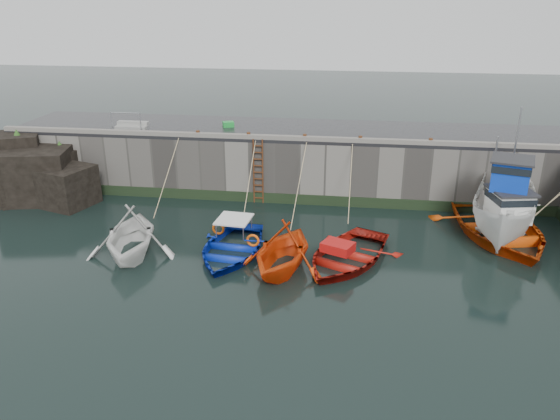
# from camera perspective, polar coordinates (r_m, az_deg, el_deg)

# --- Properties ---
(ground) EXTENTS (120.00, 120.00, 0.00)m
(ground) POSITION_cam_1_polar(r_m,az_deg,el_deg) (17.87, -1.39, -10.84)
(ground) COLOR black
(ground) RESTS_ON ground
(quay_back) EXTENTS (30.00, 5.00, 3.00)m
(quay_back) POSITION_cam_1_polar(r_m,az_deg,el_deg) (28.64, 2.57, 5.23)
(quay_back) COLOR slate
(quay_back) RESTS_ON ground
(road_back) EXTENTS (30.00, 5.00, 0.16)m
(road_back) POSITION_cam_1_polar(r_m,az_deg,el_deg) (28.24, 2.62, 8.31)
(road_back) COLOR black
(road_back) RESTS_ON quay_back
(kerb_back) EXTENTS (30.00, 0.30, 0.20)m
(kerb_back) POSITION_cam_1_polar(r_m,az_deg,el_deg) (25.92, 2.13, 7.51)
(kerb_back) COLOR slate
(kerb_back) RESTS_ON road_back
(algae_back) EXTENTS (30.00, 0.08, 0.50)m
(algae_back) POSITION_cam_1_polar(r_m,az_deg,el_deg) (26.64, 2.00, 1.12)
(algae_back) COLOR black
(algae_back) RESTS_ON ground
(rock_outcrop) EXTENTS (5.85, 4.24, 3.41)m
(rock_outcrop) POSITION_cam_1_polar(r_m,az_deg,el_deg) (29.68, -23.85, 3.48)
(rock_outcrop) COLOR black
(rock_outcrop) RESTS_ON ground
(ladder) EXTENTS (0.51, 0.08, 3.20)m
(ladder) POSITION_cam_1_polar(r_m,az_deg,el_deg) (26.42, -2.30, 4.02)
(ladder) COLOR #3F1E0F
(ladder) RESTS_ON ground
(boat_near_white) EXTENTS (4.56, 5.02, 2.28)m
(boat_near_white) POSITION_cam_1_polar(r_m,az_deg,el_deg) (22.46, -15.15, -4.44)
(boat_near_white) COLOR white
(boat_near_white) RESTS_ON ground
(boat_near_white_rope) EXTENTS (0.04, 4.68, 3.10)m
(boat_near_white_rope) POSITION_cam_1_polar(r_m,az_deg,el_deg) (26.24, -11.53, -0.24)
(boat_near_white_rope) COLOR tan
(boat_near_white_rope) RESTS_ON ground
(boat_near_blue) EXTENTS (3.76, 4.99, 0.98)m
(boat_near_blue) POSITION_cam_1_polar(r_m,az_deg,el_deg) (21.83, -5.12, -4.50)
(boat_near_blue) COLOR #0B27A8
(boat_near_blue) RESTS_ON ground
(boat_near_blue_rope) EXTENTS (0.04, 4.20, 3.10)m
(boat_near_blue_rope) POSITION_cam_1_polar(r_m,az_deg,el_deg) (25.54, -3.09, -0.44)
(boat_near_blue_rope) COLOR tan
(boat_near_blue_rope) RESTS_ON ground
(boat_near_blacktrim) EXTENTS (4.40, 4.83, 2.19)m
(boat_near_blacktrim) POSITION_cam_1_polar(r_m,az_deg,el_deg) (20.54, 0.26, -6.20)
(boat_near_blacktrim) COLOR #E43F0C
(boat_near_blacktrim) RESTS_ON ground
(boat_near_blacktrim_rope) EXTENTS (0.04, 5.08, 3.10)m
(boat_near_blacktrim_rope) POSITION_cam_1_polar(r_m,az_deg,el_deg) (24.74, 1.69, -1.16)
(boat_near_blacktrim_rope) COLOR tan
(boat_near_blacktrim_rope) RESTS_ON ground
(boat_near_navy) EXTENTS (5.34, 6.07, 1.04)m
(boat_near_navy) POSITION_cam_1_polar(r_m,az_deg,el_deg) (21.30, 6.92, -5.30)
(boat_near_navy) COLOR #A8170E
(boat_near_navy) RESTS_ON ground
(boat_near_navy_rope) EXTENTS (0.04, 4.24, 3.10)m
(boat_near_navy_rope) POSITION_cam_1_polar(r_m,az_deg,el_deg) (25.09, 7.15, -0.99)
(boat_near_navy_rope) COLOR tan
(boat_near_navy_rope) RESTS_ON ground
(boat_far_white) EXTENTS (4.29, 7.15, 5.59)m
(boat_far_white) POSITION_cam_1_polar(r_m,az_deg,el_deg) (24.87, 22.43, -0.05)
(boat_far_white) COLOR white
(boat_far_white) RESTS_ON ground
(boat_far_orange) EXTENTS (5.99, 7.46, 4.37)m
(boat_far_orange) POSITION_cam_1_polar(r_m,az_deg,el_deg) (24.83, 21.87, -1.63)
(boat_far_orange) COLOR #E54B0C
(boat_far_orange) RESTS_ON ground
(fish_crate) EXTENTS (0.67, 0.59, 0.27)m
(fish_crate) POSITION_cam_1_polar(r_m,az_deg,el_deg) (28.72, -5.43, 8.91)
(fish_crate) COLOR green
(fish_crate) RESTS_ON road_back
(railing) EXTENTS (1.60, 1.05, 1.00)m
(railing) POSITION_cam_1_polar(r_m,az_deg,el_deg) (29.09, -15.24, 8.55)
(railing) COLOR #A5A8AD
(railing) RESTS_ON road_back
(bollard_a) EXTENTS (0.18, 0.18, 0.28)m
(bollard_a) POSITION_cam_1_polar(r_m,az_deg,el_deg) (26.95, -8.58, 7.92)
(bollard_a) COLOR #3F1E0F
(bollard_a) RESTS_ON road_back
(bollard_b) EXTENTS (0.18, 0.18, 0.28)m
(bollard_b) POSITION_cam_1_polar(r_m,az_deg,el_deg) (26.36, -3.31, 7.82)
(bollard_b) COLOR #3F1E0F
(bollard_b) RESTS_ON road_back
(bollard_c) EXTENTS (0.18, 0.18, 0.28)m
(bollard_c) POSITION_cam_1_polar(r_m,az_deg,el_deg) (25.99, 2.60, 7.63)
(bollard_c) COLOR #3F1E0F
(bollard_c) RESTS_ON road_back
(bollard_d) EXTENTS (0.18, 0.18, 0.28)m
(bollard_d) POSITION_cam_1_polar(r_m,az_deg,el_deg) (25.89, 8.39, 7.37)
(bollard_d) COLOR #3F1E0F
(bollard_d) RESTS_ON road_back
(bollard_e) EXTENTS (0.18, 0.18, 0.28)m
(bollard_e) POSITION_cam_1_polar(r_m,az_deg,el_deg) (26.13, 15.46, 6.94)
(bollard_e) COLOR #3F1E0F
(bollard_e) RESTS_ON road_back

